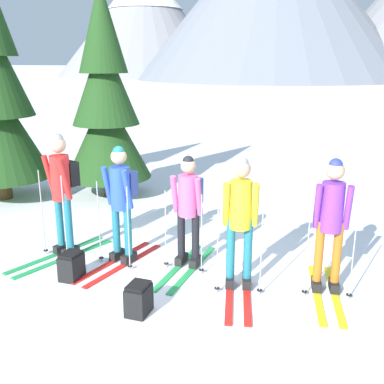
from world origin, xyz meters
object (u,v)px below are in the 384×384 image
(skier_in_blue, at_px, (121,198))
(skier_in_purple, at_px, (331,218))
(skier_in_red, at_px, (62,187))
(skier_in_yellow, at_px, (240,218))
(backpack_on_snow_beside, at_px, (71,266))
(backpack_on_snow_front, at_px, (139,299))
(skier_in_pink, at_px, (189,206))
(pine_tree_near, at_px, (105,102))

(skier_in_blue, relative_size, skier_in_purple, 0.99)
(skier_in_purple, bearing_deg, skier_in_blue, -178.69)
(skier_in_red, height_order, skier_in_blue, skier_in_red)
(skier_in_yellow, height_order, skier_in_purple, skier_in_purple)
(skier_in_yellow, xyz_separation_m, backpack_on_snow_beside, (-2.19, -0.51, -0.77))
(skier_in_red, height_order, skier_in_yellow, skier_in_red)
(skier_in_yellow, bearing_deg, backpack_on_snow_beside, -166.85)
(backpack_on_snow_front, distance_m, backpack_on_snow_beside, 1.34)
(skier_in_blue, distance_m, skier_in_yellow, 1.81)
(skier_in_blue, bearing_deg, skier_in_red, -175.14)
(skier_in_pink, xyz_separation_m, skier_in_yellow, (0.84, -0.42, 0.06))
(skier_in_yellow, bearing_deg, skier_in_purple, 15.27)
(skier_in_red, distance_m, skier_in_pink, 1.91)
(skier_in_purple, bearing_deg, skier_in_yellow, -164.73)
(skier_in_blue, bearing_deg, pine_tree_near, 122.50)
(skier_in_blue, relative_size, backpack_on_snow_beside, 4.55)
(skier_in_purple, bearing_deg, backpack_on_snow_beside, -166.15)
(skier_in_red, distance_m, pine_tree_near, 3.31)
(backpack_on_snow_front, bearing_deg, pine_tree_near, 123.07)
(skier_in_yellow, distance_m, pine_tree_near, 4.96)
(skier_in_yellow, relative_size, backpack_on_snow_beside, 4.59)
(skier_in_pink, height_order, pine_tree_near, pine_tree_near)
(skier_in_pink, bearing_deg, skier_in_blue, -168.83)
(skier_in_blue, xyz_separation_m, backpack_on_snow_front, (0.85, -1.24, -0.79))
(skier_in_yellow, xyz_separation_m, backpack_on_snow_front, (-0.94, -1.01, -0.77))
(skier_in_blue, height_order, backpack_on_snow_beside, skier_in_blue)
(skier_in_red, bearing_deg, skier_in_blue, 4.86)
(skier_in_yellow, distance_m, skier_in_purple, 1.12)
(skier_in_pink, relative_size, backpack_on_snow_beside, 4.32)
(skier_in_pink, distance_m, backpack_on_snow_front, 1.60)
(backpack_on_snow_front, bearing_deg, skier_in_pink, 85.70)
(skier_in_pink, height_order, backpack_on_snow_front, skier_in_pink)
(skier_in_red, distance_m, skier_in_purple, 3.80)
(backpack_on_snow_beside, bearing_deg, skier_in_pink, 34.45)
(backpack_on_snow_front, bearing_deg, skier_in_blue, 124.39)
(pine_tree_near, bearing_deg, skier_in_yellow, -40.85)
(skier_in_red, relative_size, backpack_on_snow_front, 4.90)
(skier_in_purple, distance_m, pine_tree_near, 5.64)
(skier_in_pink, height_order, skier_in_purple, skier_in_purple)
(skier_in_pink, bearing_deg, backpack_on_snow_beside, -145.55)
(skier_in_blue, relative_size, skier_in_yellow, 0.99)
(skier_in_red, bearing_deg, skier_in_purple, 2.18)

